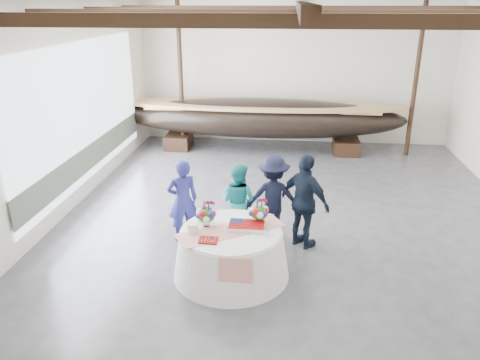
# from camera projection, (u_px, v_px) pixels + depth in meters

# --- Properties ---
(floor) EXTENTS (10.00, 12.00, 0.01)m
(floor) POSITION_uv_depth(u_px,v_px,m) (291.00, 216.00, 10.38)
(floor) COLOR #3D3D42
(floor) RESTS_ON ground
(wall_back) EXTENTS (10.00, 0.02, 4.50)m
(wall_back) POSITION_uv_depth(u_px,v_px,m) (295.00, 74.00, 15.13)
(wall_back) COLOR silver
(wall_back) RESTS_ON ground
(wall_front) EXTENTS (10.00, 0.02, 4.50)m
(wall_front) POSITION_uv_depth(u_px,v_px,m) (298.00, 279.00, 4.01)
(wall_front) COLOR silver
(wall_front) RESTS_ON ground
(wall_left) EXTENTS (0.02, 12.00, 4.50)m
(wall_left) POSITION_uv_depth(u_px,v_px,m) (63.00, 111.00, 10.07)
(wall_left) COLOR silver
(wall_left) RESTS_ON ground
(pavilion_structure) EXTENTS (9.80, 11.76, 4.50)m
(pavilion_structure) POSITION_uv_depth(u_px,v_px,m) (299.00, 25.00, 9.70)
(pavilion_structure) COLOR black
(pavilion_structure) RESTS_ON ground
(open_bay) EXTENTS (0.03, 7.00, 3.20)m
(open_bay) POSITION_uv_depth(u_px,v_px,m) (86.00, 119.00, 11.15)
(open_bay) COLOR silver
(open_bay) RESTS_ON ground
(longboat_display) EXTENTS (8.87, 1.77, 1.66)m
(longboat_display) POSITION_uv_depth(u_px,v_px,m) (261.00, 118.00, 14.53)
(longboat_display) COLOR black
(longboat_display) RESTS_ON ground
(banquet_table) EXTENTS (2.00, 2.00, 0.86)m
(banquet_table) POSITION_uv_depth(u_px,v_px,m) (231.00, 252.00, 8.04)
(banquet_table) COLOR white
(banquet_table) RESTS_ON ground
(tabletop_items) EXTENTS (1.86, 1.46, 0.40)m
(tabletop_items) POSITION_uv_depth(u_px,v_px,m) (231.00, 218.00, 7.97)
(tabletop_items) COLOR red
(tabletop_items) RESTS_ON banquet_table
(guest_woman_blue) EXTENTS (0.72, 0.63, 1.67)m
(guest_woman_blue) POSITION_uv_depth(u_px,v_px,m) (183.00, 200.00, 9.10)
(guest_woman_blue) COLOR navy
(guest_woman_blue) RESTS_ON ground
(guest_woman_teal) EXTENTS (0.93, 0.84, 1.56)m
(guest_woman_teal) POSITION_uv_depth(u_px,v_px,m) (238.00, 201.00, 9.20)
(guest_woman_teal) COLOR teal
(guest_woman_teal) RESTS_ON ground
(guest_man_left) EXTENTS (1.16, 0.73, 1.71)m
(guest_man_left) POSITION_uv_depth(u_px,v_px,m) (273.00, 197.00, 9.21)
(guest_man_left) COLOR black
(guest_man_left) RESTS_ON ground
(guest_man_right) EXTENTS (1.13, 1.04, 1.86)m
(guest_man_right) POSITION_uv_depth(u_px,v_px,m) (305.00, 202.00, 8.80)
(guest_man_right) COLOR black
(guest_man_right) RESTS_ON ground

